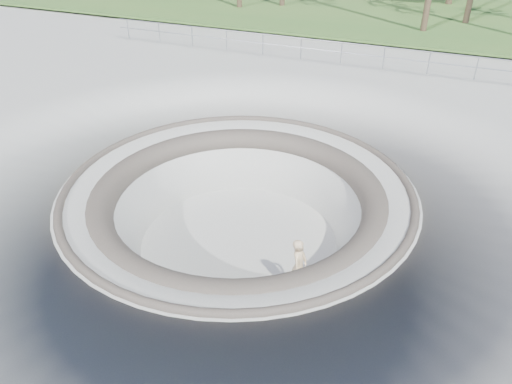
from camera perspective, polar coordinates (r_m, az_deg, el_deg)
ground at (r=14.54m, az=-2.06°, el=0.51°), size 180.00×180.00×0.00m
skate_bowl at (r=15.58m, az=-1.93°, el=-5.24°), size 14.00×14.00×4.10m
distant_hills at (r=69.99m, az=21.77°, el=17.83°), size 103.20×45.00×28.60m
safety_railing at (r=24.82m, az=9.72°, el=15.41°), size 25.00×0.06×1.03m
skateboard at (r=13.85m, az=4.77°, el=-11.03°), size 0.84×0.34×0.08m
skater at (r=13.30m, az=4.92°, el=-8.41°), size 0.41×0.61×1.63m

